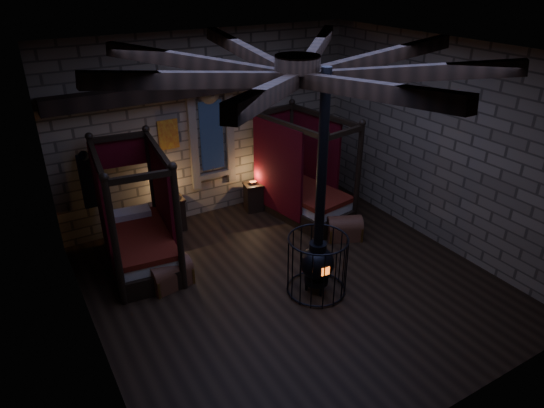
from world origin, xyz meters
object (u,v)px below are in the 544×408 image
bed_right (302,192)px  stove (317,260)px  bed_left (139,237)px  trunk_left (170,274)px  trunk_right (344,228)px

bed_right → stove: bearing=-128.3°
bed_left → trunk_left: 1.11m
trunk_left → stove: (2.25, -1.51, 0.40)m
trunk_left → bed_left: bearing=93.3°
stove → bed_right: bearing=67.1°
bed_left → bed_right: size_ratio=0.98×
trunk_left → trunk_right: bearing=-13.1°
trunk_left → trunk_right: 3.87m
bed_left → stove: 3.54m
trunk_right → stove: 2.08m
trunk_left → trunk_right: (3.86, -0.27, -0.01)m
bed_left → stove: size_ratio=0.59×
trunk_right → stove: (-1.62, -1.24, 0.41)m
bed_right → bed_left: bearing=171.9°
bed_right → trunk_right: bearing=-92.8°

